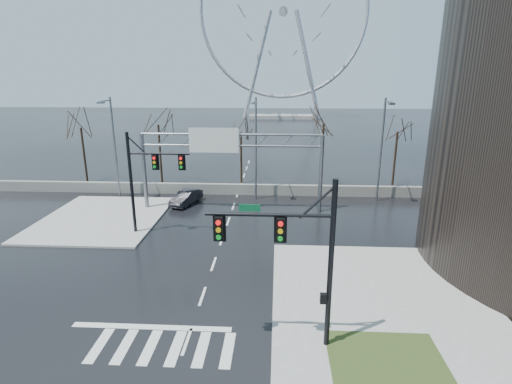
# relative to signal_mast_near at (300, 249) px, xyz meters

# --- Properties ---
(ground) EXTENTS (260.00, 260.00, 0.00)m
(ground) POSITION_rel_signal_mast_near_xyz_m (-5.14, 4.04, -4.87)
(ground) COLOR black
(ground) RESTS_ON ground
(sidewalk_right_ext) EXTENTS (12.00, 10.00, 0.15)m
(sidewalk_right_ext) POSITION_rel_signal_mast_near_xyz_m (4.86, 6.04, -4.80)
(sidewalk_right_ext) COLOR gray
(sidewalk_right_ext) RESTS_ON ground
(sidewalk_far) EXTENTS (10.00, 12.00, 0.15)m
(sidewalk_far) POSITION_rel_signal_mast_near_xyz_m (-16.14, 16.04, -4.80)
(sidewalk_far) COLOR gray
(sidewalk_far) RESTS_ON ground
(grass_strip) EXTENTS (5.00, 4.00, 0.02)m
(grass_strip) POSITION_rel_signal_mast_near_xyz_m (3.86, -0.96, -4.72)
(grass_strip) COLOR #34401A
(grass_strip) RESTS_ON sidewalk_near
(barrier_wall) EXTENTS (52.00, 0.50, 1.10)m
(barrier_wall) POSITION_rel_signal_mast_near_xyz_m (-5.14, 24.04, -4.32)
(barrier_wall) COLOR slate
(barrier_wall) RESTS_ON ground
(signal_mast_near) EXTENTS (5.52, 0.41, 8.00)m
(signal_mast_near) POSITION_rel_signal_mast_near_xyz_m (0.00, 0.00, 0.00)
(signal_mast_near) COLOR black
(signal_mast_near) RESTS_ON ground
(signal_mast_far) EXTENTS (4.72, 0.41, 8.00)m
(signal_mast_far) POSITION_rel_signal_mast_near_xyz_m (-11.01, 13.00, -0.04)
(signal_mast_far) COLOR black
(signal_mast_far) RESTS_ON ground
(sign_gantry) EXTENTS (16.36, 0.40, 7.60)m
(sign_gantry) POSITION_rel_signal_mast_near_xyz_m (-5.52, 19.00, 0.31)
(sign_gantry) COLOR slate
(sign_gantry) RESTS_ON ground
(streetlight_left) EXTENTS (0.50, 2.55, 10.00)m
(streetlight_left) POSITION_rel_signal_mast_near_xyz_m (-17.14, 22.20, 1.01)
(streetlight_left) COLOR slate
(streetlight_left) RESTS_ON ground
(streetlight_mid) EXTENTS (0.50, 2.55, 10.00)m
(streetlight_mid) POSITION_rel_signal_mast_near_xyz_m (-3.14, 22.20, 1.01)
(streetlight_mid) COLOR slate
(streetlight_mid) RESTS_ON ground
(streetlight_right) EXTENTS (0.50, 2.55, 10.00)m
(streetlight_right) POSITION_rel_signal_mast_near_xyz_m (8.86, 22.20, 1.01)
(streetlight_right) COLOR slate
(streetlight_right) RESTS_ON ground
(tree_far_left) EXTENTS (3.50, 3.50, 7.00)m
(tree_far_left) POSITION_rel_signal_mast_near_xyz_m (-23.14, 28.04, 0.70)
(tree_far_left) COLOR black
(tree_far_left) RESTS_ON ground
(tree_left) EXTENTS (3.75, 3.75, 7.50)m
(tree_left) POSITION_rel_signal_mast_near_xyz_m (-14.14, 27.54, 1.10)
(tree_left) COLOR black
(tree_left) RESTS_ON ground
(tree_center) EXTENTS (3.25, 3.25, 6.50)m
(tree_center) POSITION_rel_signal_mast_near_xyz_m (-5.14, 28.54, 0.30)
(tree_center) COLOR black
(tree_center) RESTS_ON ground
(tree_right) EXTENTS (3.90, 3.90, 7.80)m
(tree_right) POSITION_rel_signal_mast_near_xyz_m (3.86, 27.54, 1.34)
(tree_right) COLOR black
(tree_right) RESTS_ON ground
(tree_far_right) EXTENTS (3.40, 3.40, 6.80)m
(tree_far_right) POSITION_rel_signal_mast_near_xyz_m (11.86, 28.04, 0.54)
(tree_far_right) COLOR black
(tree_far_right) RESTS_ON ground
(ferris_wheel) EXTENTS (45.00, 6.00, 50.91)m
(ferris_wheel) POSITION_rel_signal_mast_near_xyz_m (-0.14, 99.04, 21.26)
(ferris_wheel) COLOR gray
(ferris_wheel) RESTS_ON ground
(car) EXTENTS (2.69, 4.36, 1.36)m
(car) POSITION_rel_signal_mast_near_xyz_m (-9.76, 20.51, -4.19)
(car) COLOR black
(car) RESTS_ON ground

